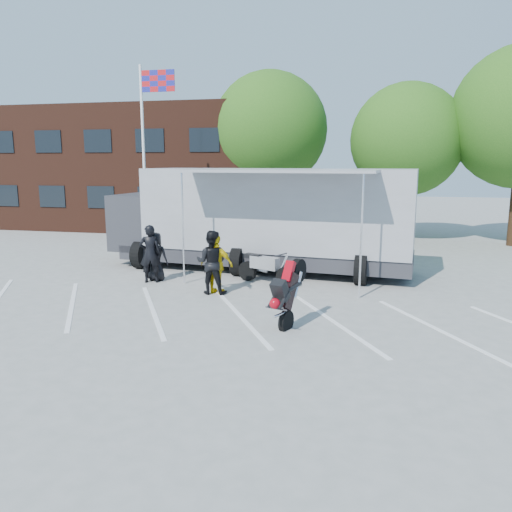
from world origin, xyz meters
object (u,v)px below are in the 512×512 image
at_px(transporter_truck, 263,270).
at_px(stunt_bike_rider, 297,323).
at_px(spectator_leather_b, 150,254).
at_px(flagpole, 148,135).
at_px(spectator_leather_c, 212,262).
at_px(tree_mid, 407,140).
at_px(parked_motorcycle, 266,284).
at_px(tree_left, 270,130).
at_px(spectator_leather_a, 156,257).
at_px(spectator_hivis, 217,264).

relative_size(transporter_truck, stunt_bike_rider, 6.43).
bearing_deg(spectator_leather_b, stunt_bike_rider, 131.69).
distance_m(flagpole, spectator_leather_c, 9.58).
height_order(flagpole, spectator_leather_b, flagpole).
relative_size(tree_mid, parked_motorcycle, 3.51).
xyz_separation_m(transporter_truck, spectator_leather_b, (-3.19, -2.63, 0.95)).
bearing_deg(spectator_leather_b, tree_left, -114.32).
relative_size(spectator_leather_b, spectator_leather_c, 1.00).
height_order(flagpole, transporter_truck, flagpole).
height_order(tree_left, spectator_leather_a, tree_left).
bearing_deg(spectator_leather_b, transporter_truck, -157.46).
bearing_deg(flagpole, tree_mid, 23.97).
xyz_separation_m(spectator_leather_a, spectator_hivis, (2.46, -1.15, 0.08)).
bearing_deg(parked_motorcycle, tree_mid, -1.10).
bearing_deg(spectator_leather_c, flagpole, -57.02).
xyz_separation_m(parked_motorcycle, spectator_leather_b, (-3.72, -0.59, 0.95)).
relative_size(spectator_leather_a, spectator_leather_c, 0.85).
xyz_separation_m(tree_left, transporter_truck, (1.63, -9.46, -5.57)).
bearing_deg(spectator_leather_c, tree_left, -89.25).
xyz_separation_m(transporter_truck, spectator_leather_c, (-0.81, -3.55, 0.95)).
bearing_deg(parked_motorcycle, flagpole, 73.02).
bearing_deg(tree_left, transporter_truck, -80.20).
bearing_deg(stunt_bike_rider, spectator_leather_a, 166.04).
height_order(stunt_bike_rider, spectator_hivis, spectator_hivis).
bearing_deg(tree_mid, transporter_truck, -122.39).
bearing_deg(stunt_bike_rider, parked_motorcycle, 131.86).
relative_size(transporter_truck, spectator_hivis, 6.49).
xyz_separation_m(spectator_leather_b, spectator_hivis, (2.52, -0.88, -0.06)).
xyz_separation_m(tree_left, spectator_leather_c, (0.82, -13.01, -4.62)).
relative_size(tree_left, spectator_leather_a, 5.35).
distance_m(tree_left, parked_motorcycle, 12.95).
distance_m(tree_left, spectator_leather_b, 13.04).
xyz_separation_m(spectator_leather_a, spectator_leather_c, (2.31, -1.19, 0.14)).
xyz_separation_m(transporter_truck, parked_motorcycle, (0.53, -2.04, 0.00)).
height_order(transporter_truck, spectator_leather_c, spectator_leather_c).
relative_size(parked_motorcycle, spectator_leather_a, 1.36).
bearing_deg(parked_motorcycle, spectator_hivis, 164.67).
bearing_deg(spectator_leather_c, stunt_bike_rider, 138.81).
bearing_deg(parked_motorcycle, stunt_bike_rider, -134.28).
relative_size(tree_mid, spectator_hivis, 4.34).
bearing_deg(tree_left, spectator_leather_a, -97.17).
xyz_separation_m(tree_mid, spectator_leather_b, (-8.55, -11.09, -4.00)).
bearing_deg(tree_left, stunt_bike_rider, -76.39).
xyz_separation_m(tree_left, spectator_hivis, (0.97, -12.97, -4.68)).
xyz_separation_m(tree_mid, spectator_hivis, (-6.03, -11.97, -4.06)).
relative_size(flagpole, stunt_bike_rider, 4.48).
distance_m(flagpole, tree_mid, 12.31).
relative_size(tree_left, transporter_truck, 0.75).
relative_size(spectator_leather_c, spectator_hivis, 1.08).
bearing_deg(spectator_leather_b, spectator_leather_a, -121.03).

